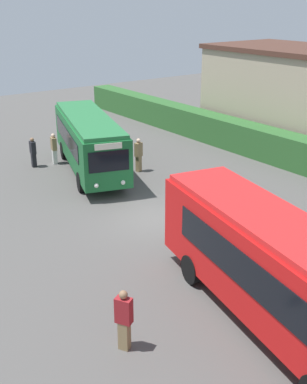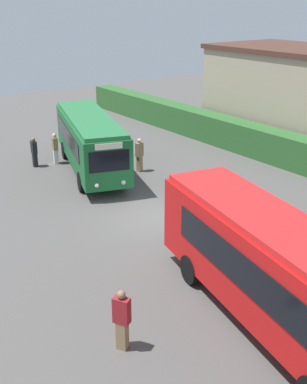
{
  "view_description": "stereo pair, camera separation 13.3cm",
  "coord_description": "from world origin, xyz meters",
  "px_view_note": "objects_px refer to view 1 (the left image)",
  "views": [
    {
      "loc": [
        15.48,
        -11.46,
        8.94
      ],
      "look_at": [
        0.51,
        -0.43,
        1.49
      ],
      "focal_mm": 45.28,
      "sensor_mm": 36.0,
      "label": 1
    },
    {
      "loc": [
        15.56,
        -11.35,
        8.94
      ],
      "look_at": [
        0.51,
        -0.43,
        1.49
      ],
      "focal_mm": 45.28,
      "sensor_mm": 36.0,
      "label": 2
    }
  ],
  "objects_px": {
    "bus_red": "(278,269)",
    "person_right": "(139,154)",
    "person_center": "(54,148)",
    "person_left": "(33,152)",
    "person_far": "(124,318)",
    "bus_green": "(89,140)"
  },
  "relations": [
    {
      "from": "bus_red",
      "to": "person_right",
      "type": "xyz_separation_m",
      "value": [
        -13.57,
        4.65,
        -0.9
      ]
    },
    {
      "from": "person_center",
      "to": "person_right",
      "type": "distance_m",
      "value": 5.1
    },
    {
      "from": "person_left",
      "to": "person_far",
      "type": "bearing_deg",
      "value": -99.03
    },
    {
      "from": "bus_green",
      "to": "person_far",
      "type": "xyz_separation_m",
      "value": [
        13.41,
        -6.53,
        -0.82
      ]
    },
    {
      "from": "bus_red",
      "to": "person_center",
      "type": "height_order",
      "value": "bus_red"
    },
    {
      "from": "bus_red",
      "to": "person_center",
      "type": "relative_size",
      "value": 5.63
    },
    {
      "from": "bus_green",
      "to": "person_center",
      "type": "distance_m",
      "value": 2.76
    },
    {
      "from": "bus_green",
      "to": "person_far",
      "type": "height_order",
      "value": "bus_green"
    },
    {
      "from": "bus_green",
      "to": "person_right",
      "type": "xyz_separation_m",
      "value": [
        1.57,
        2.15,
        -0.79
      ]
    },
    {
      "from": "person_center",
      "to": "person_right",
      "type": "height_order",
      "value": "person_right"
    },
    {
      "from": "person_center",
      "to": "person_far",
      "type": "relative_size",
      "value": 0.98
    },
    {
      "from": "bus_red",
      "to": "person_left",
      "type": "xyz_separation_m",
      "value": [
        -17.75,
        0.28,
        -1.0
      ]
    },
    {
      "from": "person_left",
      "to": "person_right",
      "type": "bearing_deg",
      "value": -37.7
    },
    {
      "from": "bus_green",
      "to": "person_far",
      "type": "distance_m",
      "value": 14.94
    },
    {
      "from": "person_center",
      "to": "bus_red",
      "type": "bearing_deg",
      "value": -82.7
    },
    {
      "from": "person_center",
      "to": "person_right",
      "type": "bearing_deg",
      "value": -39.57
    },
    {
      "from": "person_far",
      "to": "person_center",
      "type": "bearing_deg",
      "value": -139.14
    },
    {
      "from": "person_left",
      "to": "person_center",
      "type": "xyz_separation_m",
      "value": [
        0.18,
        1.21,
        0.05
      ]
    },
    {
      "from": "person_far",
      "to": "bus_green",
      "type": "bearing_deg",
      "value": -145.86
    },
    {
      "from": "bus_green",
      "to": "bus_red",
      "type": "distance_m",
      "value": 15.35
    },
    {
      "from": "bus_red",
      "to": "person_right",
      "type": "bearing_deg",
      "value": -6.68
    },
    {
      "from": "bus_green",
      "to": "bus_red",
      "type": "relative_size",
      "value": 0.93
    }
  ]
}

